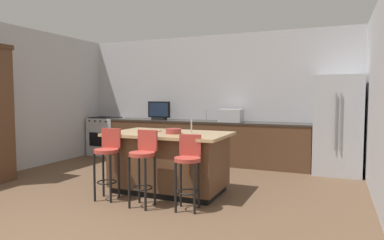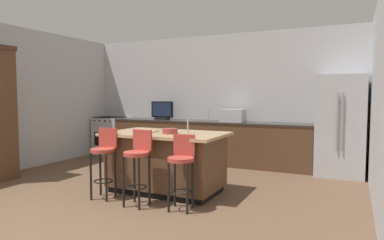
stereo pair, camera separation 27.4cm
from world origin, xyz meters
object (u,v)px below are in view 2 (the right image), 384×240
Objects in this scene: refrigerator at (340,126)px; tv_remote at (144,131)px; bar_stool_center at (138,160)px; bar_stool_left at (104,156)px; range_oven at (111,136)px; cutting_board at (147,131)px; microwave at (233,116)px; tv_monitor at (162,111)px; bar_stool_right at (182,165)px; fruit_bowl at (170,131)px; kitchen_island at (166,161)px.

refrigerator reaches higher than tv_remote.
bar_stool_left is at bearing 173.19° from bar_stool_center.
range_oven is 3.13× the size of cutting_board.
microwave is 3.14m from bar_stool_center.
bar_stool_right is (2.01, -2.94, -0.54)m from tv_monitor.
tv_monitor is at bearing 114.84° from bar_stool_right.
bar_stool_center is 0.75m from fruit_bowl.
range_oven is 1.67m from tv_monitor.
range_oven is at bearing 179.36° from refrigerator.
tv_monitor reaches higher than tv_remote.
range_oven reaches higher than kitchen_island.
refrigerator is 2.09m from microwave.
range_oven reaches higher than tv_remote.
bar_stool_center reaches higher than tv_remote.
bar_stool_center reaches higher than cutting_board.
microwave is at bearing 86.26° from fruit_bowl.
fruit_bowl reaches higher than range_oven.
bar_stool_left is 0.64m from bar_stool_center.
bar_stool_right is 0.82m from fruit_bowl.
kitchen_island is at bearing -38.41° from range_oven.
bar_stool_center is at bearing -97.02° from tv_remote.
bar_stool_center is 0.83m from tv_remote.
bar_stool_center is (2.95, -3.10, 0.14)m from range_oven.
range_oven is at bearing 130.34° from bar_stool_right.
refrigerator reaches higher than bar_stool_right.
tv_monitor is 3.24× the size of tv_remote.
bar_stool_left is 5.89× the size of tv_remote.
range_oven is at bearing -179.98° from microwave.
microwave is 2.50m from tv_remote.
microwave is at bearing 86.48° from bar_stool_right.
refrigerator is at bearing 40.29° from cutting_board.
refrigerator is at bearing -1.66° from microwave.
range_oven is at bearing 133.78° from bar_stool_center.
kitchen_island is 7.94× the size of fruit_bowl.
microwave is 3.19m from bar_stool_left.
fruit_bowl is (3.07, -2.44, 0.48)m from range_oven.
refrigerator is at bearing 52.25° from bar_stool_center.
microwave is (0.29, 2.34, 0.59)m from kitchen_island.
bar_stool_left is (2.31, -3.02, 0.14)m from range_oven.
bar_stool_left is at bearing -114.06° from cutting_board.
fruit_bowl is at bearing -11.12° from cutting_board.
fruit_bowl is (0.76, 0.58, 0.34)m from bar_stool_left.
tv_monitor reaches higher than bar_stool_center.
microwave reaches higher than cutting_board.
cutting_board is at bearing 38.45° from tv_remote.
bar_stool_right is at bearing -7.12° from bar_stool_left.
tv_monitor is at bearing 179.87° from refrigerator.
tv_remote is at bearing -104.83° from microwave.
tv_remote is at bearing -65.84° from tv_monitor.
bar_stool_left is (-3.00, -2.96, -0.32)m from refrigerator.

